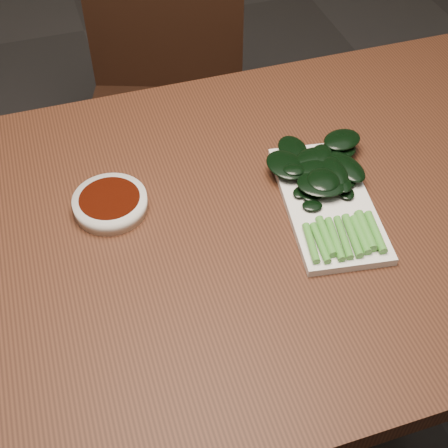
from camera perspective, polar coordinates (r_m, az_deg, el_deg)
ground at (r=1.64m, az=-1.16°, el=-18.17°), size 6.00×6.00×0.00m
table at (r=1.06m, az=-1.70°, el=-2.81°), size 1.40×0.80×0.75m
chair_far at (r=1.73m, az=-5.48°, el=11.45°), size 0.54×0.54×0.89m
sauce_bowl at (r=1.04m, az=-10.36°, el=1.88°), size 0.12×0.12×0.03m
serving_plate at (r=1.05m, az=9.45°, el=1.92°), size 0.18×0.30×0.01m
gai_lan at (r=1.07m, az=9.34°, el=4.31°), size 0.20×0.30×0.03m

